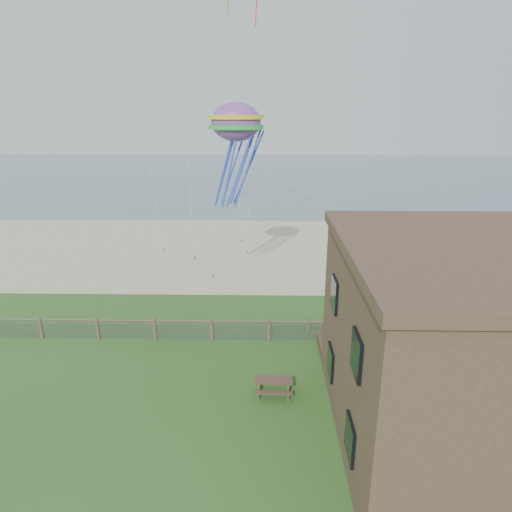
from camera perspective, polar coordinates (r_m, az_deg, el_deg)
The scene contains 7 objects.
ground at distance 19.50m, azimuth -7.56°, elevation -18.92°, with size 160.00×160.00×0.00m, color #2F521C.
sand_beach at distance 39.21m, azimuth -2.93°, elevation 0.91°, with size 72.00×20.00×0.02m, color #C1B78B.
ocean at distance 82.20m, azimuth -0.82°, elevation 10.15°, with size 160.00×68.00×0.02m, color slate.
chainlink_fence at distance 24.24m, azimuth -5.54°, elevation -9.28°, with size 36.20×0.20×1.25m, color #493A29, non-canonical shape.
motel_deck at distance 25.51m, azimuth 25.16°, elevation -10.36°, with size 15.00×2.00×0.50m, color #4F372D.
picnic_table at distance 20.19m, azimuth 2.19°, elevation -16.10°, with size 1.60×1.21×0.68m, color #4F372D, non-canonical shape.
octopus_kite at distance 27.69m, azimuth -2.47°, elevation 12.88°, with size 3.21×2.26×6.60m, color #E42447, non-canonical shape.
Camera 1 is at (2.72, -15.31, 11.77)m, focal length 32.00 mm.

